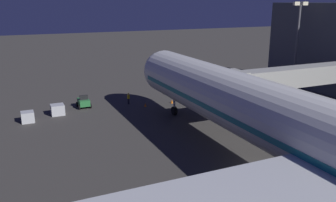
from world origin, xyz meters
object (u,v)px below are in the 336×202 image
at_px(jet_bridge, 285,78).
at_px(ground_crew_under_port_wing, 128,98).
at_px(traffic_cone_nose_starboard, 145,105).
at_px(apron_floodlight_mast, 297,39).
at_px(baggage_container_near_belt, 58,110).
at_px(traffic_cone_nose_port, 172,102).
at_px(baggage_container_mid_row, 28,117).
at_px(baggage_tug_lead, 84,102).

distance_m(jet_bridge, ground_crew_under_port_wing, 22.97).
bearing_deg(traffic_cone_nose_starboard, apron_floodlight_mast, 178.03).
xyz_separation_m(baggage_container_near_belt, ground_crew_under_port_wing, (-10.67, -1.07, 0.24)).
bearing_deg(traffic_cone_nose_starboard, jet_bridge, 139.07).
distance_m(baggage_container_near_belt, traffic_cone_nose_starboard, 12.58).
height_order(apron_floodlight_mast, traffic_cone_nose_port, apron_floodlight_mast).
bearing_deg(ground_crew_under_port_wing, baggage_container_mid_row, 10.61).
bearing_deg(baggage_container_near_belt, ground_crew_under_port_wing, -174.28).
height_order(apron_floodlight_mast, baggage_container_mid_row, apron_floodlight_mast).
bearing_deg(traffic_cone_nose_port, apron_floodlight_mast, 177.66).
relative_size(jet_bridge, traffic_cone_nose_port, 42.89).
bearing_deg(traffic_cone_nose_starboard, ground_crew_under_port_wing, -52.57).
bearing_deg(traffic_cone_nose_port, traffic_cone_nose_starboard, 0.00).
bearing_deg(ground_crew_under_port_wing, baggage_container_near_belt, 5.72).
relative_size(baggage_container_near_belt, baggage_container_mid_row, 1.12).
xyz_separation_m(traffic_cone_nose_port, traffic_cone_nose_starboard, (4.40, 0.00, 0.00)).
height_order(baggage_container_mid_row, traffic_cone_nose_starboard, baggage_container_mid_row).
xyz_separation_m(ground_crew_under_port_wing, traffic_cone_nose_port, (-6.23, 2.39, -0.69)).
xyz_separation_m(baggage_tug_lead, traffic_cone_nose_starboard, (-8.47, 3.42, -0.51)).
distance_m(traffic_cone_nose_port, traffic_cone_nose_starboard, 4.40).
height_order(baggage_tug_lead, traffic_cone_nose_starboard, baggage_tug_lead).
xyz_separation_m(apron_floodlight_mast, ground_crew_under_port_wing, (29.53, -3.34, -8.01)).
bearing_deg(baggage_container_mid_row, traffic_cone_nose_starboard, -178.75).
relative_size(jet_bridge, traffic_cone_nose_starboard, 42.89).
distance_m(jet_bridge, apron_floodlight_mast, 17.87).
bearing_deg(baggage_container_mid_row, traffic_cone_nose_port, -179.01).
distance_m(baggage_tug_lead, baggage_container_near_belt, 4.55).
relative_size(baggage_container_near_belt, traffic_cone_nose_starboard, 3.25).
relative_size(baggage_tug_lead, baggage_container_near_belt, 1.35).
bearing_deg(baggage_container_near_belt, jet_bridge, 152.61).
xyz_separation_m(baggage_container_near_belt, traffic_cone_nose_starboard, (-12.50, 1.32, -0.45)).
distance_m(jet_bridge, traffic_cone_nose_starboard, 20.26).
distance_m(apron_floodlight_mast, traffic_cone_nose_starboard, 29.05).
height_order(jet_bridge, baggage_container_mid_row, jet_bridge).
bearing_deg(baggage_container_near_belt, apron_floodlight_mast, 176.77).
distance_m(jet_bridge, baggage_container_mid_row, 34.00).
xyz_separation_m(apron_floodlight_mast, baggage_container_near_belt, (40.20, -2.27, -8.25)).
height_order(ground_crew_under_port_wing, traffic_cone_nose_port, ground_crew_under_port_wing).
height_order(jet_bridge, traffic_cone_nose_port, jet_bridge).
height_order(jet_bridge, baggage_container_near_belt, jet_bridge).
bearing_deg(baggage_container_mid_row, apron_floodlight_mast, 179.23).
distance_m(baggage_container_mid_row, traffic_cone_nose_starboard, 16.50).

